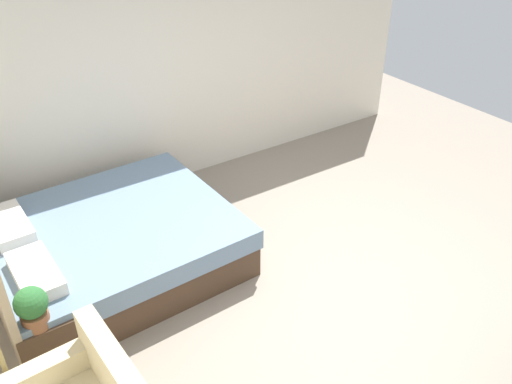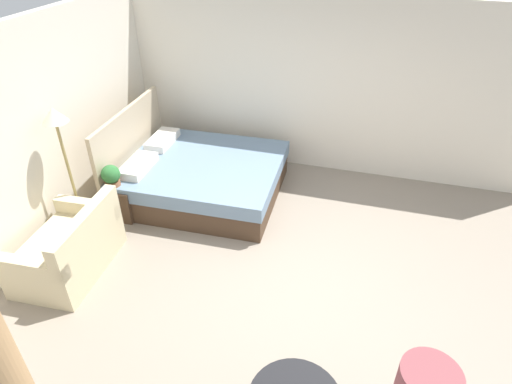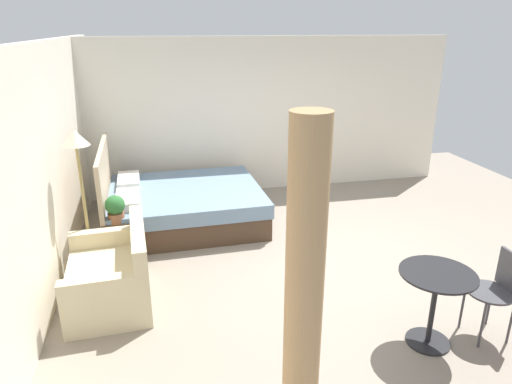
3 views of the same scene
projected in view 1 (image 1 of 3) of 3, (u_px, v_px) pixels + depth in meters
The scene contains 5 objects.
ground_plane at pixel (341, 289), 5.10m from camera, with size 8.70×9.52×0.02m, color gray.
wall_right at pixel (193, 70), 6.38m from camera, with size 0.12×6.52×2.69m, color silver.
bed at pixel (106, 245), 5.17m from camera, with size 2.02×2.33×1.26m.
nightstand at pixel (45, 337), 4.25m from camera, with size 0.42×0.44×0.48m.
potted_plant at pixel (32, 307), 3.93m from camera, with size 0.25×0.25×0.36m.
Camera 1 is at (-2.72, 2.80, 3.49)m, focal length 37.15 mm.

